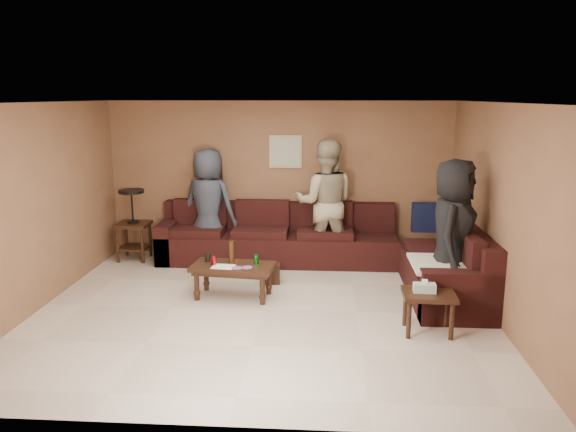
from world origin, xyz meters
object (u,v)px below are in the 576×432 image
at_px(coffee_table, 233,269).
at_px(end_table_left, 133,223).
at_px(waste_bin, 272,273).
at_px(person_right, 453,234).
at_px(sectional_sofa, 329,252).
at_px(side_table_right, 428,298).
at_px(person_left, 209,205).
at_px(person_middle, 325,203).

xyz_separation_m(coffee_table, end_table_left, (-1.86, 1.61, 0.22)).
distance_m(waste_bin, person_right, 2.52).
xyz_separation_m(sectional_sofa, waste_bin, (-0.80, -0.49, -0.19)).
distance_m(side_table_right, person_left, 3.98).
height_order(coffee_table, side_table_right, coffee_table).
bearing_deg(coffee_table, side_table_right, -22.66).
relative_size(coffee_table, person_right, 0.60).
xyz_separation_m(end_table_left, person_left, (1.22, 0.03, 0.30)).
bearing_deg(coffee_table, person_left, 111.30).
relative_size(sectional_sofa, side_table_right, 7.58).
relative_size(person_left, person_right, 0.97).
bearing_deg(person_middle, coffee_table, 54.75).
bearing_deg(coffee_table, waste_bin, 53.33).
bearing_deg(coffee_table, sectional_sofa, 41.16).
relative_size(end_table_left, waste_bin, 4.22).
distance_m(sectional_sofa, person_left, 2.05).
height_order(side_table_right, person_middle, person_middle).
xyz_separation_m(coffee_table, waste_bin, (0.45, 0.61, -0.24)).
xyz_separation_m(end_table_left, waste_bin, (2.31, -1.00, -0.46)).
bearing_deg(sectional_sofa, person_middle, 98.29).
distance_m(waste_bin, person_middle, 1.47).
bearing_deg(side_table_right, person_middle, 114.15).
bearing_deg(waste_bin, person_left, 136.55).
relative_size(waste_bin, person_left, 0.15).
bearing_deg(person_left, person_middle, -163.39).
relative_size(side_table_right, waste_bin, 2.29).
xyz_separation_m(coffee_table, person_left, (-0.64, 1.64, 0.52)).
bearing_deg(person_right, person_middle, 64.38).
bearing_deg(person_right, end_table_left, 90.98).
bearing_deg(waste_bin, sectional_sofa, 31.39).
bearing_deg(person_left, coffee_table, 129.88).
bearing_deg(coffee_table, person_right, -1.93).
bearing_deg(side_table_right, person_left, 138.63).
distance_m(sectional_sofa, person_right, 2.00).
bearing_deg(person_right, person_left, 84.14).
distance_m(sectional_sofa, waste_bin, 0.96).
xyz_separation_m(coffee_table, side_table_right, (2.32, -0.97, 0.03)).
height_order(coffee_table, person_right, person_right).
bearing_deg(side_table_right, waste_bin, 139.91).
distance_m(coffee_table, end_table_left, 2.46).
relative_size(sectional_sofa, waste_bin, 17.35).
xyz_separation_m(coffee_table, person_right, (2.75, -0.09, 0.55)).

